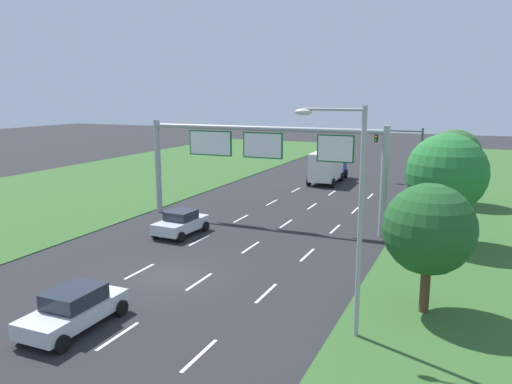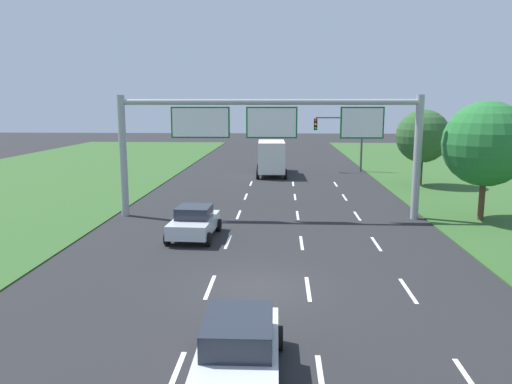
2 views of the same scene
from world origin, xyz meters
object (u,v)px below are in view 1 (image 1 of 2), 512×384
traffic_light_mast (402,145)px  roadside_tree_far (455,156)px  sign_gantry (260,153)px  street_lamp (350,203)px  roadside_tree_mid (446,173)px  car_near_red (181,223)px  car_lead_silver (74,309)px  roadside_tree_near (429,229)px  box_truck (328,165)px

traffic_light_mast → roadside_tree_far: 10.28m
sign_gantry → street_lamp: street_lamp is taller
sign_gantry → roadside_tree_mid: 12.01m
roadside_tree_mid → street_lamp: bearing=-100.4°
car_near_red → sign_gantry: sign_gantry is taller
car_lead_silver → roadside_tree_mid: size_ratio=0.65×
car_near_red → sign_gantry: 7.21m
car_near_red → roadside_tree_near: bearing=-18.4°
car_lead_silver → roadside_tree_far: 32.09m
sign_gantry → traffic_light_mast: (6.61, 20.74, -1.07)m
traffic_light_mast → car_lead_silver: bearing=-100.1°
car_near_red → roadside_tree_mid: size_ratio=0.60×
box_truck → street_lamp: (9.69, -31.94, 3.36)m
car_near_red → street_lamp: (12.98, -9.15, 4.30)m
street_lamp → roadside_tree_far: size_ratio=1.39×
car_near_red → street_lamp: 16.46m
roadside_tree_far → traffic_light_mast: bearing=121.3°
box_truck → sign_gantry: sign_gantry is taller
traffic_light_mast → street_lamp: size_ratio=0.66×
sign_gantry → box_truck: bearing=90.6°
traffic_light_mast → roadside_tree_near: size_ratio=1.03×
street_lamp → roadside_tree_near: (2.48, 3.20, -1.52)m
car_near_red → sign_gantry: (3.49, 4.75, 4.15)m
roadside_tree_near → roadside_tree_far: 22.66m
sign_gantry → traffic_light_mast: 21.79m
car_lead_silver → traffic_light_mast: bearing=79.4°
street_lamp → roadside_tree_near: street_lamp is taller
car_lead_silver → roadside_tree_far: roadside_tree_far is taller
car_lead_silver → roadside_tree_mid: bearing=54.2°
roadside_tree_near → car_lead_silver: bearing=-150.6°
car_lead_silver → traffic_light_mast: 39.03m
box_truck → street_lamp: street_lamp is taller
traffic_light_mast → roadside_tree_far: size_ratio=0.92×
box_truck → roadside_tree_near: size_ratio=1.38×
street_lamp → roadside_tree_mid: size_ratio=1.27×
car_near_red → roadside_tree_far: size_ratio=0.65×
car_near_red → traffic_light_mast: size_ratio=0.71×
car_near_red → car_lead_silver: (3.28, -12.82, 0.01)m
car_lead_silver → roadside_tree_far: bearing=67.1°
roadside_tree_near → roadside_tree_mid: bearing=89.9°
box_truck → car_near_red: bearing=-100.1°
car_lead_silver → street_lamp: street_lamp is taller
box_truck → sign_gantry: 18.33m
car_lead_silver → roadside_tree_far: (12.15, 29.52, 3.22)m
car_lead_silver → roadside_tree_near: (12.19, 6.86, 2.77)m
sign_gantry → roadside_tree_far: bearing=45.0°
car_lead_silver → traffic_light_mast: size_ratio=0.78×
car_lead_silver → roadside_tree_mid: (12.21, 17.28, 3.53)m
box_truck → roadside_tree_far: size_ratio=1.22×
car_near_red → roadside_tree_mid: 16.50m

